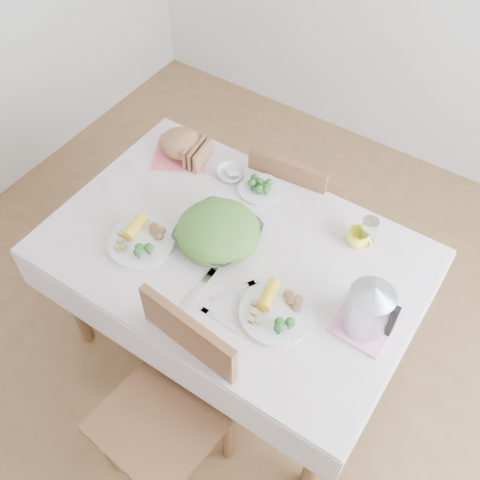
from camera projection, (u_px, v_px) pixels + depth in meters
The scene contains 19 objects.
floor at pixel (235, 342), 2.86m from camera, with size 3.60×3.60×0.00m, color brown.
dining_table at pixel (234, 302), 2.56m from camera, with size 1.40×0.90×0.75m, color brown.
tablecloth at pixel (233, 251), 2.27m from camera, with size 1.50×1.00×0.01m, color beige.
chair_near at pixel (161, 421), 2.12m from camera, with size 0.43×0.43×0.96m, color brown.
chair_far at pixel (297, 199), 2.85m from camera, with size 0.39×0.39×0.87m, color brown.
salad_bowl at pixel (218, 236), 2.26m from camera, with size 0.32×0.32×0.08m, color white.
dinner_plate_left at pixel (141, 242), 2.27m from camera, with size 0.27×0.27×0.02m, color white.
dinner_plate_right at pixel (276, 313), 2.06m from camera, with size 0.28×0.28×0.02m, color white.
broccoli_plate at pixel (260, 189), 2.46m from camera, with size 0.19×0.19×0.02m, color beige.
napkin at pixel (182, 153), 2.62m from camera, with size 0.25×0.25×0.00m, color #E15A61.
bread_loaf at pixel (181, 144), 2.58m from camera, with size 0.19×0.18×0.12m, color brown.
fruit_bowl at pixel (231, 173), 2.51m from camera, with size 0.13×0.13×0.04m, color white.
yellow_mug at pixel (358, 238), 2.26m from camera, with size 0.09×0.09×0.07m, color yellow.
glass_tumbler at pixel (368, 231), 2.24m from camera, with size 0.07×0.07×0.13m, color white.
pink_tray at pixel (364, 324), 2.04m from camera, with size 0.20×0.20×0.02m, color pink.
electric_kettle at pixel (369, 308), 1.95m from camera, with size 0.16×0.16×0.23m, color #B2B5BA.
fork_left at pixel (198, 289), 2.14m from camera, with size 0.03×0.22×0.00m, color silver.
fork_right at pixel (233, 291), 2.14m from camera, with size 0.02×0.18×0.00m, color silver.
knife at pixel (220, 320), 2.06m from camera, with size 0.02×0.17×0.00m, color silver.
Camera 1 is at (0.79, -1.14, 2.55)m, focal length 42.00 mm.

